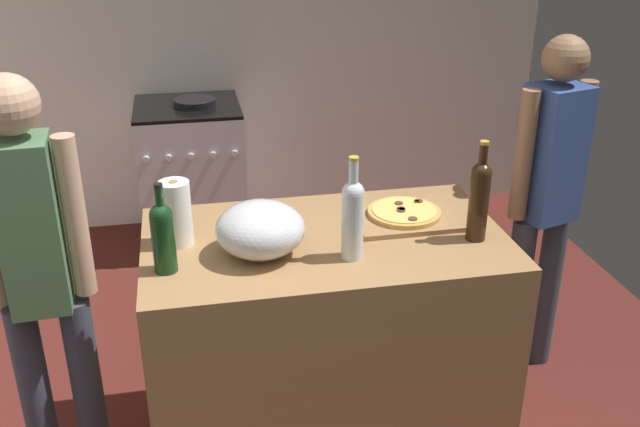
# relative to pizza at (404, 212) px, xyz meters

# --- Properties ---
(ground_plane) EXTENTS (4.40, 3.67, 0.02)m
(ground_plane) POSITION_rel_pizza_xyz_m (-0.58, 0.67, -0.97)
(ground_plane) COLOR #511E19
(kitchen_wall_rear) EXTENTS (4.40, 0.10, 2.60)m
(kitchen_wall_rear) POSITION_rel_pizza_xyz_m (-0.58, 2.25, 0.34)
(kitchen_wall_rear) COLOR beige
(kitchen_wall_rear) RESTS_ON ground_plane
(counter) EXTENTS (1.34, 0.78, 0.93)m
(counter) POSITION_rel_pizza_xyz_m (-0.33, -0.09, -0.50)
(counter) COLOR #9E7247
(counter) RESTS_ON ground_plane
(cutting_board) EXTENTS (0.40, 0.32, 0.02)m
(cutting_board) POSITION_rel_pizza_xyz_m (-0.00, -0.00, -0.02)
(cutting_board) COLOR #9E7247
(cutting_board) RESTS_ON counter
(pizza) EXTENTS (0.28, 0.28, 0.03)m
(pizza) POSITION_rel_pizza_xyz_m (0.00, 0.00, 0.00)
(pizza) COLOR tan
(pizza) RESTS_ON cutting_board
(mixing_bowl) EXTENTS (0.31, 0.31, 0.19)m
(mixing_bowl) POSITION_rel_pizza_xyz_m (-0.58, -0.18, 0.06)
(mixing_bowl) COLOR #B2B2B7
(mixing_bowl) RESTS_ON counter
(paper_towel_roll) EXTENTS (0.11, 0.11, 0.25)m
(paper_towel_roll) POSITION_rel_pizza_xyz_m (-0.87, -0.04, 0.09)
(paper_towel_roll) COLOR white
(paper_towel_roll) RESTS_ON counter
(wine_bottle_green) EXTENTS (0.08, 0.08, 0.32)m
(wine_bottle_green) POSITION_rel_pizza_xyz_m (-0.91, -0.24, 0.11)
(wine_bottle_green) COLOR #143819
(wine_bottle_green) RESTS_ON counter
(wine_bottle_amber) EXTENTS (0.08, 0.08, 0.37)m
(wine_bottle_amber) POSITION_rel_pizza_xyz_m (-0.27, -0.27, 0.13)
(wine_bottle_amber) COLOR silver
(wine_bottle_amber) RESTS_ON counter
(wine_bottle_clear) EXTENTS (0.07, 0.07, 0.38)m
(wine_bottle_clear) POSITION_rel_pizza_xyz_m (0.21, -0.21, 0.14)
(wine_bottle_clear) COLOR #331E0F
(wine_bottle_clear) RESTS_ON counter
(stove) EXTENTS (0.63, 0.63, 0.96)m
(stove) POSITION_rel_pizza_xyz_m (-0.79, 1.85, -0.50)
(stove) COLOR #B7B7BC
(stove) RESTS_ON ground_plane
(person_in_stripes) EXTENTS (0.36, 0.21, 1.60)m
(person_in_stripes) POSITION_rel_pizza_xyz_m (-1.33, -0.15, -0.05)
(person_in_stripes) COLOR #383D4C
(person_in_stripes) RESTS_ON ground_plane
(person_in_red) EXTENTS (0.38, 0.25, 1.58)m
(person_in_red) POSITION_rel_pizza_xyz_m (0.71, 0.20, -0.05)
(person_in_red) COLOR #383D4C
(person_in_red) RESTS_ON ground_plane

